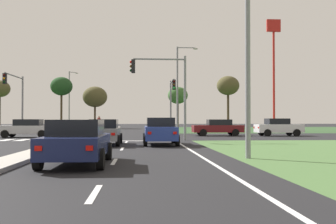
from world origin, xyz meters
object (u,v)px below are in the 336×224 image
(car_maroon_sixth, at_px, (218,127))
(treeline_fourth, at_px, (95,97))
(street_lamp_near, at_px, (251,13))
(fastfood_pole_sign, at_px, (274,52))
(street_lamp_third, at_px, (179,85))
(pedestrian_at_median, at_px, (99,122))
(car_silver_seventh, at_px, (27,128))
(car_grey_fifth, at_px, (104,132))
(traffic_signal_far_left, at_px, (16,93))
(traffic_signal_far_right, at_px, (172,96))
(treeline_second, at_px, (0,89))
(treeline_third, at_px, (61,87))
(car_navy_second, at_px, (77,142))
(traffic_signal_near_right, at_px, (166,83))
(car_blue_third, at_px, (160,131))
(treeline_fifth, at_px, (178,96))
(treeline_sixth, at_px, (228,86))
(car_white_fourth, at_px, (278,127))

(car_maroon_sixth, distance_m, treeline_fourth, 35.40)
(street_lamp_near, height_order, fastfood_pole_sign, fastfood_pole_sign)
(fastfood_pole_sign, bearing_deg, street_lamp_third, -154.56)
(pedestrian_at_median, bearing_deg, car_silver_seventh, -57.16)
(car_grey_fifth, height_order, traffic_signal_far_left, traffic_signal_far_left)
(traffic_signal_far_right, bearing_deg, car_grey_fifth, -107.89)
(car_silver_seventh, distance_m, traffic_signal_far_right, 14.28)
(street_lamp_near, bearing_deg, treeline_second, 117.99)
(car_maroon_sixth, xyz_separation_m, treeline_third, (-19.78, 28.40, 6.00))
(car_navy_second, relative_size, car_maroon_sixth, 1.00)
(treeline_third, relative_size, treeline_fourth, 1.17)
(treeline_fourth, bearing_deg, car_silver_seventh, -92.91)
(car_maroon_sixth, height_order, treeline_third, treeline_third)
(car_silver_seventh, relative_size, pedestrian_at_median, 2.61)
(car_navy_second, height_order, traffic_signal_near_right, traffic_signal_near_right)
(car_maroon_sixth, distance_m, treeline_third, 35.13)
(car_maroon_sixth, height_order, traffic_signal_near_right, traffic_signal_near_right)
(fastfood_pole_sign, height_order, treeline_fourth, fastfood_pole_sign)
(car_blue_third, bearing_deg, treeline_third, 108.62)
(car_blue_third, relative_size, fastfood_pole_sign, 0.31)
(pedestrian_at_median, bearing_deg, treeline_fifth, 127.47)
(treeline_fifth, height_order, treeline_sixth, treeline_sixth)
(car_blue_third, relative_size, car_maroon_sixth, 0.97)
(treeline_third, bearing_deg, treeline_second, 174.39)
(traffic_signal_far_left, xyz_separation_m, street_lamp_near, (16.23, -24.42, 1.43))
(traffic_signal_far_right, height_order, street_lamp_third, street_lamp_third)
(street_lamp_near, height_order, pedestrian_at_median, street_lamp_near)
(traffic_signal_far_right, distance_m, street_lamp_near, 24.98)
(pedestrian_at_median, bearing_deg, treeline_second, -169.82)
(treeline_fourth, bearing_deg, treeline_sixth, -10.72)
(traffic_signal_near_right, bearing_deg, car_grey_fifth, -129.71)
(traffic_signal_near_right, xyz_separation_m, street_lamp_third, (2.49, 15.61, 1.26))
(traffic_signal_far_right, height_order, treeline_sixth, treeline_sixth)
(traffic_signal_near_right, relative_size, treeline_sixth, 0.70)
(street_lamp_near, xyz_separation_m, street_lamp_third, (0.09, 28.86, -0.19))
(treeline_third, height_order, treeline_fourth, treeline_third)
(car_maroon_sixth, distance_m, treeline_fifth, 32.83)
(traffic_signal_far_right, bearing_deg, car_silver_seventh, -154.68)
(treeline_third, bearing_deg, treeline_fifth, 11.94)
(treeline_second, relative_size, treeline_sixth, 0.91)
(car_grey_fifth, xyz_separation_m, fastfood_pole_sign, (19.32, 26.46, 9.53))
(pedestrian_at_median, bearing_deg, car_white_fourth, 35.87)
(car_grey_fifth, bearing_deg, street_lamp_near, -53.55)
(street_lamp_near, xyz_separation_m, treeline_third, (-16.87, 49.53, 1.23))
(car_navy_second, height_order, treeline_second, treeline_second)
(traffic_signal_far_right, xyz_separation_m, pedestrian_at_median, (-7.64, 3.36, -2.60))
(car_blue_third, distance_m, car_silver_seventh, 14.87)
(street_lamp_near, height_order, treeline_second, street_lamp_near)
(car_maroon_sixth, distance_m, street_lamp_third, 9.42)
(car_silver_seventh, relative_size, treeline_third, 0.55)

